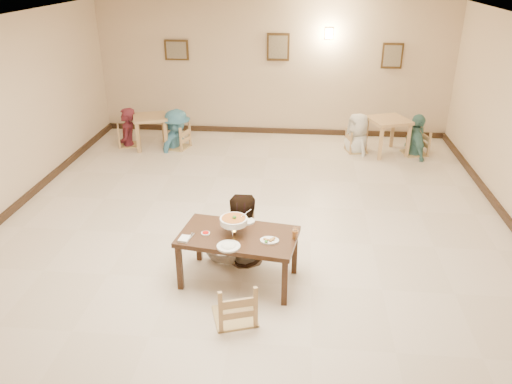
# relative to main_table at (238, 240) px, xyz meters

# --- Properties ---
(floor) EXTENTS (10.00, 10.00, 0.00)m
(floor) POSITION_rel_main_table_xyz_m (0.04, 1.07, -0.60)
(floor) COLOR beige
(floor) RESTS_ON ground
(ceiling) EXTENTS (10.00, 10.00, 0.00)m
(ceiling) POSITION_rel_main_table_xyz_m (0.04, 1.07, 2.40)
(ceiling) COLOR white
(ceiling) RESTS_ON wall_back
(wall_back) EXTENTS (10.00, 0.00, 10.00)m
(wall_back) POSITION_rel_main_table_xyz_m (0.04, 6.07, 0.90)
(wall_back) COLOR beige
(wall_back) RESTS_ON floor
(baseboard_back) EXTENTS (8.00, 0.06, 0.12)m
(baseboard_back) POSITION_rel_main_table_xyz_m (0.04, 6.04, -0.54)
(baseboard_back) COLOR #312015
(baseboard_back) RESTS_ON floor
(picture_a) EXTENTS (0.55, 0.04, 0.45)m
(picture_a) POSITION_rel_main_table_xyz_m (-2.16, 6.02, 1.30)
(picture_a) COLOR #3C2813
(picture_a) RESTS_ON wall_back
(picture_b) EXTENTS (0.50, 0.04, 0.60)m
(picture_b) POSITION_rel_main_table_xyz_m (0.14, 6.02, 1.40)
(picture_b) COLOR #3C2813
(picture_b) RESTS_ON wall_back
(picture_c) EXTENTS (0.45, 0.04, 0.55)m
(picture_c) POSITION_rel_main_table_xyz_m (2.64, 6.02, 1.25)
(picture_c) COLOR #3C2813
(picture_c) RESTS_ON wall_back
(wall_sconce) EXTENTS (0.16, 0.05, 0.22)m
(wall_sconce) POSITION_rel_main_table_xyz_m (1.24, 6.03, 1.70)
(wall_sconce) COLOR #FFD88C
(wall_sconce) RESTS_ON wall_back
(main_table) EXTENTS (1.55, 1.02, 0.68)m
(main_table) POSITION_rel_main_table_xyz_m (0.00, 0.00, 0.00)
(main_table) COLOR #3C2416
(main_table) RESTS_ON floor
(chair_far) EXTENTS (0.47, 0.47, 1.00)m
(chair_far) POSITION_rel_main_table_xyz_m (-0.03, 0.64, -0.10)
(chair_far) COLOR tan
(chair_far) RESTS_ON floor
(chair_near) EXTENTS (0.48, 0.48, 1.01)m
(chair_near) POSITION_rel_main_table_xyz_m (0.05, -0.74, -0.09)
(chair_near) COLOR tan
(chair_near) RESTS_ON floor
(main_diner) EXTENTS (1.12, 1.00, 1.90)m
(main_diner) POSITION_rel_main_table_xyz_m (-0.06, 0.56, 0.35)
(main_diner) COLOR gray
(main_diner) RESTS_ON floor
(curry_warmer) EXTENTS (0.38, 0.34, 0.31)m
(curry_warmer) POSITION_rel_main_table_xyz_m (-0.05, 0.02, 0.26)
(curry_warmer) COLOR silver
(curry_warmer) RESTS_ON main_table
(rice_plate_far) EXTENTS (0.29, 0.29, 0.07)m
(rice_plate_far) POSITION_rel_main_table_xyz_m (0.03, 0.34, 0.09)
(rice_plate_far) COLOR white
(rice_plate_far) RESTS_ON main_table
(rice_plate_near) EXTENTS (0.28, 0.28, 0.06)m
(rice_plate_near) POSITION_rel_main_table_xyz_m (-0.08, -0.31, 0.09)
(rice_plate_near) COLOR white
(rice_plate_near) RESTS_ON main_table
(fried_plate) EXTENTS (0.23, 0.23, 0.05)m
(fried_plate) POSITION_rel_main_table_xyz_m (0.40, -0.12, 0.10)
(fried_plate) COLOR white
(fried_plate) RESTS_ON main_table
(chili_dish) EXTENTS (0.11, 0.11, 0.02)m
(chili_dish) POSITION_rel_main_table_xyz_m (-0.40, -0.02, 0.09)
(chili_dish) COLOR white
(chili_dish) RESTS_ON main_table
(napkin_cutlery) EXTENTS (0.17, 0.24, 0.03)m
(napkin_cutlery) POSITION_rel_main_table_xyz_m (-0.63, -0.19, 0.09)
(napkin_cutlery) COLOR white
(napkin_cutlery) RESTS_ON main_table
(drink_glass) EXTENTS (0.07, 0.07, 0.14)m
(drink_glass) POSITION_rel_main_table_xyz_m (0.70, -0.04, 0.15)
(drink_glass) COLOR white
(drink_glass) RESTS_ON main_table
(bg_table_left) EXTENTS (0.90, 0.90, 0.71)m
(bg_table_left) POSITION_rel_main_table_xyz_m (-2.53, 4.82, -0.03)
(bg_table_left) COLOR tan
(bg_table_left) RESTS_ON floor
(bg_table_right) EXTENTS (0.98, 0.98, 0.76)m
(bg_table_right) POSITION_rel_main_table_xyz_m (2.53, 4.92, 0.02)
(bg_table_right) COLOR tan
(bg_table_right) RESTS_ON floor
(bg_chair_ll) EXTENTS (0.42, 0.42, 0.89)m
(bg_chair_ll) POSITION_rel_main_table_xyz_m (-3.09, 4.87, -0.15)
(bg_chair_ll) COLOR tan
(bg_chair_ll) RESTS_ON floor
(bg_chair_lr) EXTENTS (0.47, 0.47, 1.00)m
(bg_chair_lr) POSITION_rel_main_table_xyz_m (-1.97, 4.83, -0.10)
(bg_chair_lr) COLOR tan
(bg_chair_lr) RESTS_ON floor
(bg_chair_rl) EXTENTS (0.42, 0.42, 0.89)m
(bg_chair_rl) POSITION_rel_main_table_xyz_m (1.93, 4.98, -0.15)
(bg_chair_rl) COLOR tan
(bg_chair_rl) RESTS_ON floor
(bg_chair_rr) EXTENTS (0.47, 0.47, 0.99)m
(bg_chair_rr) POSITION_rel_main_table_xyz_m (3.14, 4.93, -0.10)
(bg_chair_rr) COLOR tan
(bg_chair_rr) RESTS_ON floor
(bg_diner_a) EXTENTS (0.52, 0.69, 1.70)m
(bg_diner_a) POSITION_rel_main_table_xyz_m (-3.09, 4.87, 0.25)
(bg_diner_a) COLOR #581B26
(bg_diner_a) RESTS_ON floor
(bg_diner_b) EXTENTS (0.94, 1.24, 1.71)m
(bg_diner_b) POSITION_rel_main_table_xyz_m (-1.97, 4.83, 0.26)
(bg_diner_b) COLOR teal
(bg_diner_b) RESTS_ON floor
(bg_diner_c) EXTENTS (0.81, 0.96, 1.67)m
(bg_diner_c) POSITION_rel_main_table_xyz_m (1.93, 4.98, 0.24)
(bg_diner_c) COLOR silver
(bg_diner_c) RESTS_ON floor
(bg_diner_d) EXTENTS (0.56, 1.06, 1.73)m
(bg_diner_d) POSITION_rel_main_table_xyz_m (3.14, 4.93, 0.27)
(bg_diner_d) COLOR teal
(bg_diner_d) RESTS_ON floor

